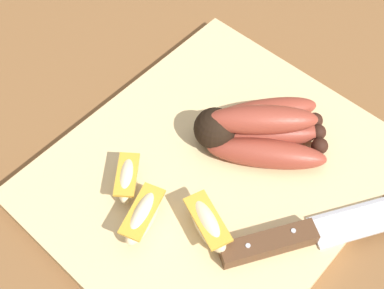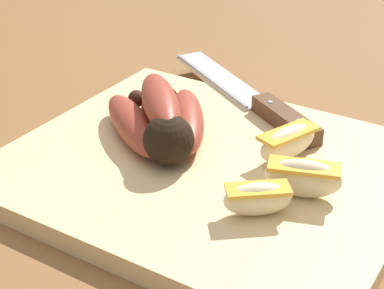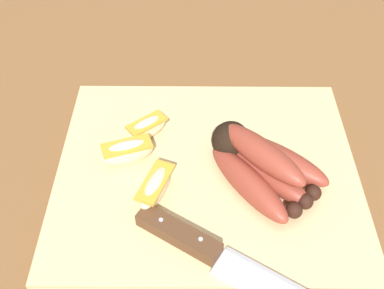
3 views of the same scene
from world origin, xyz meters
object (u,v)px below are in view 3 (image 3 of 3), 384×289
(apple_wedge_middle, at_px, (147,128))
(apple_wedge_near, at_px, (127,154))
(chefs_knife, at_px, (217,256))
(apple_wedge_far, at_px, (156,187))
(banana_bunch, at_px, (259,163))

(apple_wedge_middle, bearing_deg, apple_wedge_near, -113.20)
(chefs_knife, height_order, apple_wedge_far, apple_wedge_far)
(chefs_knife, distance_m, apple_wedge_middle, 0.20)
(banana_bunch, xyz_separation_m, apple_wedge_near, (-0.16, 0.02, -0.00))
(banana_bunch, height_order, chefs_knife, banana_bunch)
(banana_bunch, height_order, apple_wedge_near, banana_bunch)
(banana_bunch, relative_size, apple_wedge_middle, 2.70)
(chefs_knife, xyz_separation_m, apple_wedge_near, (-0.11, 0.13, 0.01))
(chefs_knife, bearing_deg, apple_wedge_far, 130.08)
(chefs_knife, relative_size, apple_wedge_far, 3.54)
(banana_bunch, distance_m, apple_wedge_far, 0.13)
(apple_wedge_far, bearing_deg, apple_wedge_near, 127.20)
(chefs_knife, relative_size, apple_wedge_near, 3.62)
(apple_wedge_far, bearing_deg, apple_wedge_middle, 100.00)
(banana_bunch, xyz_separation_m, apple_wedge_middle, (-0.14, 0.07, -0.01))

